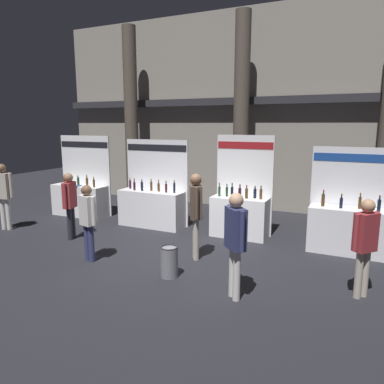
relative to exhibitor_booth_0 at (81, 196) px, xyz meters
The scene contains 13 objects.
ground_plane 4.89m from the exhibitor_booth_0, 23.11° to the right, with size 29.19×29.19×0.00m, color black.
hall_colonnade 6.08m from the exhibitor_booth_0, 35.50° to the left, with size 14.60×1.38×6.52m.
exhibitor_booth_0 is the anchor object (origin of this frame).
exhibitor_booth_1 2.69m from the exhibitor_booth_0, ahead, with size 1.96×0.66×2.42m.
exhibitor_booth_2 5.24m from the exhibitor_booth_0, ahead, with size 1.49×0.66×2.58m.
exhibitor_booth_3 7.79m from the exhibitor_booth_0, ahead, with size 1.75×0.66×2.35m.
trash_bin 5.67m from the exhibitor_booth_0, 31.82° to the right, with size 0.33×0.33×0.59m.
visitor_0 5.26m from the exhibitor_booth_0, 21.43° to the right, with size 0.37×0.44×1.84m.
visitor_1 2.50m from the exhibitor_booth_0, 53.64° to the right, with size 0.30×0.53×1.67m.
visitor_2 8.45m from the exhibitor_booth_0, 16.16° to the right, with size 0.40×0.42×1.68m.
visitor_4 7.04m from the exhibitor_booth_0, 27.91° to the right, with size 0.44×0.45×1.78m.
visitor_5 2.30m from the exhibitor_booth_0, 109.38° to the right, with size 0.56×0.32×1.81m.
visitor_6 4.18m from the exhibitor_booth_0, 45.85° to the right, with size 0.48×0.29×1.63m.
Camera 1 is at (3.51, -6.79, 2.85)m, focal length 34.09 mm.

